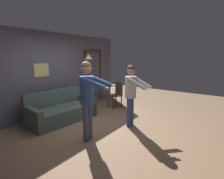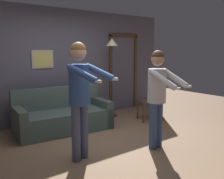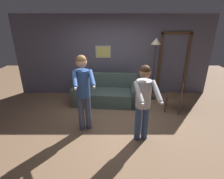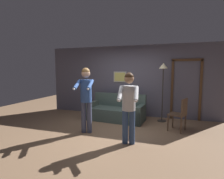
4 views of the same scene
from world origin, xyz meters
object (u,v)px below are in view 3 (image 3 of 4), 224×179
torchiere_lamp (155,51)px  person_standing_right (143,98)px  person_standing_left (82,87)px  dining_chair_distant (177,94)px  couch (105,94)px

torchiere_lamp → person_standing_right: torchiere_lamp is taller
torchiere_lamp → person_standing_left: (-1.91, -1.75, -0.47)m
torchiere_lamp → dining_chair_distant: bearing=-59.5°
couch → torchiere_lamp: (1.50, 0.30, 1.27)m
torchiere_lamp → person_standing_right: (-0.67, -2.12, -0.56)m
torchiere_lamp → person_standing_left: 2.64m
couch → person_standing_left: bearing=-106.1°
couch → torchiere_lamp: size_ratio=1.02×
couch → person_standing_left: person_standing_left is taller
torchiere_lamp → dining_chair_distant: (0.51, -0.86, -1.02)m
couch → person_standing_left: 1.71m
person_standing_left → dining_chair_distant: 2.64m
dining_chair_distant → couch: bearing=164.4°
person_standing_left → dining_chair_distant: person_standing_left is taller
couch → dining_chair_distant: (2.01, -0.56, 0.25)m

